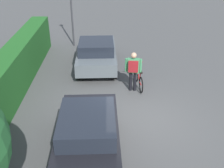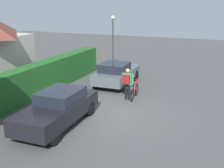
{
  "view_description": "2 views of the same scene",
  "coord_description": "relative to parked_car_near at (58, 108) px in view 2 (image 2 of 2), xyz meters",
  "views": [
    {
      "loc": [
        -7.66,
        1.16,
        5.66
      ],
      "look_at": [
        1.11,
        1.04,
        0.87
      ],
      "focal_mm": 42.89,
      "sensor_mm": 36.0,
      "label": 1
    },
    {
      "loc": [
        -11.23,
        -4.53,
        5.04
      ],
      "look_at": [
        1.08,
        0.61,
        1.11
      ],
      "focal_mm": 44.73,
      "sensor_mm": 36.0,
      "label": 2
    }
  ],
  "objects": [
    {
      "name": "parked_car_far",
      "position": [
        6.53,
        -0.0,
        -0.02
      ],
      "size": [
        4.01,
        1.93,
        1.45
      ],
      "color": "slate",
      "rests_on": "ground"
    },
    {
      "name": "ground_plane",
      "position": [
        2.03,
        -1.75,
        -0.78
      ],
      "size": [
        60.0,
        60.0,
        0.0
      ],
      "primitive_type": "plane",
      "color": "#4C4C4C"
    },
    {
      "name": "person_rider",
      "position": [
        4.14,
        -1.58,
        0.26
      ],
      "size": [
        0.39,
        0.68,
        1.7
      ],
      "color": "black",
      "rests_on": "ground"
    },
    {
      "name": "parked_car_near",
      "position": [
        0.0,
        0.0,
        0.0
      ],
      "size": [
        4.46,
        1.84,
        1.49
      ],
      "color": "black",
      "rests_on": "ground"
    },
    {
      "name": "bicycle",
      "position": [
        4.51,
        -1.87,
        -0.4
      ],
      "size": [
        1.69,
        0.5,
        0.93
      ],
      "color": "black",
      "rests_on": "ground"
    },
    {
      "name": "hedge_row",
      "position": [
        2.03,
        3.29,
        0.11
      ],
      "size": [
        14.97,
        0.9,
        1.77
      ],
      "primitive_type": "cube",
      "color": "#215D22",
      "rests_on": "ground"
    },
    {
      "name": "street_lamp",
      "position": [
        9.55,
        1.48,
        1.9
      ],
      "size": [
        0.28,
        0.28,
        4.12
      ],
      "color": "#38383D",
      "rests_on": "ground"
    }
  ]
}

